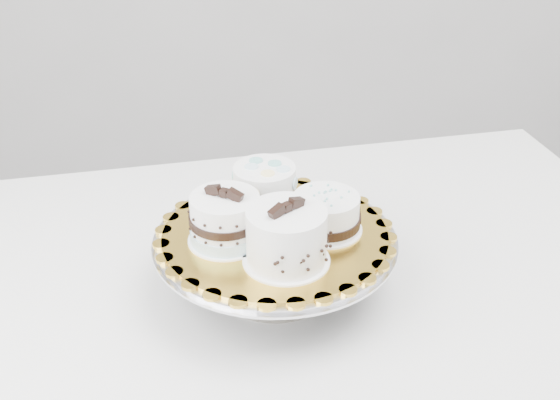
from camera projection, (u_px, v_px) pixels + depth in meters
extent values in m
cube|color=white|center=(295.00, 282.00, 1.13)|extent=(1.32, 0.92, 0.04)
cube|color=white|center=(487.00, 284.00, 1.75)|extent=(0.05, 0.05, 0.71)
cylinder|color=gray|center=(275.00, 285.00, 1.08)|extent=(0.17, 0.17, 0.01)
cylinder|color=gray|center=(275.00, 265.00, 1.06)|extent=(0.11, 0.11, 0.09)
cylinder|color=silver|center=(275.00, 238.00, 1.04)|extent=(0.35, 0.35, 0.01)
cylinder|color=silver|center=(275.00, 240.00, 1.04)|extent=(0.36, 0.36, 0.00)
cylinder|color=gold|center=(275.00, 234.00, 1.03)|extent=(0.39, 0.39, 0.00)
cylinder|color=white|center=(286.00, 260.00, 0.97)|extent=(0.12, 0.12, 0.00)
cylinder|color=white|center=(286.00, 236.00, 0.95)|extent=(0.15, 0.15, 0.08)
cylinder|color=white|center=(226.00, 239.00, 1.01)|extent=(0.11, 0.11, 0.00)
cylinder|color=white|center=(225.00, 218.00, 0.99)|extent=(0.14, 0.14, 0.07)
cylinder|color=silver|center=(226.00, 233.00, 1.01)|extent=(0.10, 0.10, 0.02)
cylinder|color=black|center=(225.00, 218.00, 0.99)|extent=(0.10, 0.10, 0.01)
cylinder|color=white|center=(265.00, 207.00, 1.09)|extent=(0.11, 0.11, 0.00)
cylinder|color=white|center=(265.00, 187.00, 1.08)|extent=(0.10, 0.10, 0.07)
cylinder|color=white|center=(325.00, 229.00, 1.04)|extent=(0.11, 0.11, 0.00)
cylinder|color=white|center=(326.00, 212.00, 1.02)|extent=(0.12, 0.12, 0.05)
cylinder|color=black|center=(326.00, 220.00, 1.03)|extent=(0.10, 0.10, 0.01)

